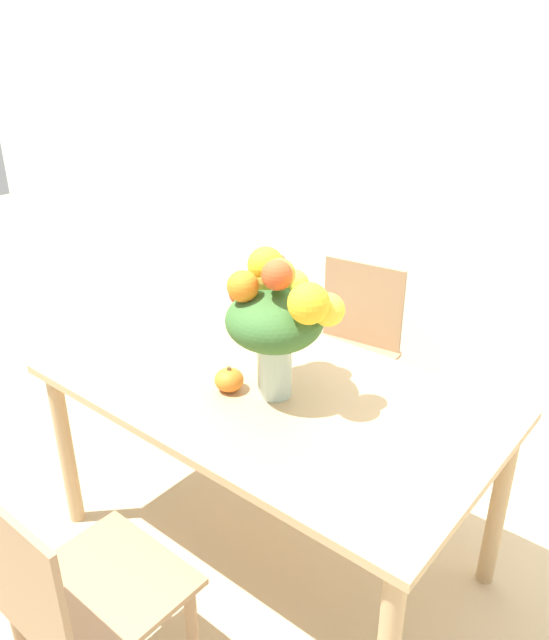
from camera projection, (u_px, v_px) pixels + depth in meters
name	position (u px, v px, depth m)	size (l,w,h in m)	color
ground_plane	(269.00, 546.00, 2.44)	(12.00, 12.00, 0.00)	tan
wall_back	(457.00, 147.00, 2.78)	(8.00, 0.06, 2.70)	white
dining_table	(268.00, 408.00, 2.16)	(1.55, 0.88, 0.73)	tan
flower_vase	(276.00, 311.00, 1.97)	(0.41, 0.34, 0.49)	#B2CCBC
pumpkin	(229.00, 380.00, 2.09)	(0.10, 0.10, 0.09)	orange
dining_chair_near_window	(348.00, 353.00, 2.91)	(0.47, 0.47, 0.86)	#9E7A56
dining_chair_far_side	(79.00, 601.00, 1.66)	(0.42, 0.42, 0.86)	#9E7A56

